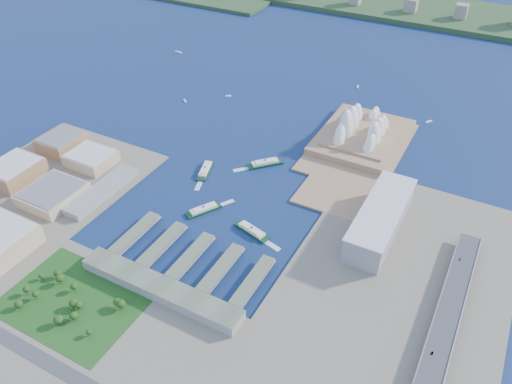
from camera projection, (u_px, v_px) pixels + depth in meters
The scene contains 24 objects.
ground at pixel (215, 220), 651.44m from camera, with size 3000.00×3000.00×0.00m, color #11264F.
west_land at pixel (16, 206), 671.58m from camera, with size 220.00×390.00×3.00m, color #776E5B.
south_land at pixel (104, 338), 503.91m from camera, with size 720.00×180.00×3.00m, color #776E5B.
east_land at pixel (382, 317), 525.04m from camera, with size 240.00×500.00×3.00m, color #776E5B.
peninsula at pixel (359, 146), 791.48m from camera, with size 135.00×220.00×3.00m, color #9D7855.
far_shore at pixel (410, 8), 1332.01m from camera, with size 2200.00×260.00×12.00m, color #2D4926.
opera_house at pixel (364, 124), 787.84m from camera, with size 134.00×180.00×58.00m, color white, non-canonical shape.
toaster_building at pixel (381, 219), 621.23m from camera, with size 45.00×155.00×35.00m, color gray.
expressway at pixel (440, 342), 490.89m from camera, with size 26.00×340.00×11.85m, color gray, non-canonical shape.
west_buildings at pixel (33, 184), 686.89m from camera, with size 200.00×280.00×27.00m, color #9E734F, non-canonical shape.
ferry_wharves at pixel (191, 257), 590.97m from camera, with size 184.00×90.00×9.30m, color #5A634B, non-canonical shape.
terminal_building at pixel (160, 289), 546.05m from camera, with size 200.00×28.00×12.00m, color gray.
park at pixel (72, 296), 534.74m from camera, with size 150.00×110.00×16.00m, color #194714, non-canonical shape.
ferry_a at pixel (205, 169), 735.98m from camera, with size 13.02×51.15×9.67m, color #0E3920, non-canonical shape.
ferry_b at pixel (265, 162), 749.61m from camera, with size 13.76×54.04×10.22m, color #0E3920, non-canonical shape.
ferry_c at pixel (204, 208), 662.85m from camera, with size 12.59×49.48×9.36m, color #0E3920, non-canonical shape.
ferry_d at pixel (252, 229), 629.45m from camera, with size 12.96×50.91×9.63m, color #0E3920, non-canonical shape.
boat_a at pixel (185, 101), 916.67m from camera, with size 3.15×12.59×2.43m, color white, non-canonical shape.
boat_b at pixel (228, 96), 931.21m from camera, with size 3.88×11.08×2.99m, color white, non-canonical shape.
boat_c at pixel (429, 121), 855.16m from camera, with size 3.65×12.52×2.82m, color white, non-canonical shape.
boat_d at pixel (178, 52), 1101.50m from camera, with size 3.60×16.48×2.78m, color white, non-canonical shape.
boat_e at pixel (358, 87), 962.76m from camera, with size 3.56×11.18×2.75m, color white, non-canonical shape.
car_b at pixel (432, 353), 473.74m from camera, with size 1.34×3.86×1.27m, color slate.
car_c at pixel (460, 259), 572.65m from camera, with size 1.86×4.57×1.33m, color slate.
Camera 1 is at (282.94, -409.49, 425.33)m, focal length 35.00 mm.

